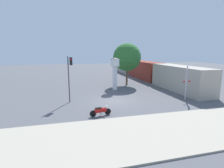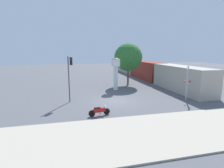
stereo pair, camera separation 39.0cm
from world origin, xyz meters
name	(u,v)px [view 1 (the left image)]	position (x,y,z in m)	size (l,w,h in m)	color
ground_plane	(116,101)	(0.00, 0.00, 0.00)	(120.00, 120.00, 0.00)	#56565B
sidewalk_strip	(148,133)	(0.00, -7.98, 0.05)	(36.00, 6.00, 0.10)	#B2A893
motorcycle	(100,111)	(-2.46, -3.99, 0.40)	(1.87, 0.48, 0.83)	black
clock_tower	(115,69)	(1.43, 5.50, 3.00)	(1.19, 1.19, 4.52)	white
freight_train	(145,70)	(10.07, 14.21, 1.70)	(2.80, 33.42, 3.40)	#ADA393
traffic_light	(70,71)	(-4.75, 0.79, 3.31)	(0.50, 0.35, 4.86)	#47474C
railroad_crossing_signal	(186,81)	(7.75, -1.46, 2.09)	(0.90, 0.82, 3.82)	#B7B7BC
street_tree	(127,57)	(4.27, 8.50, 4.45)	(4.38, 4.38, 6.65)	brown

